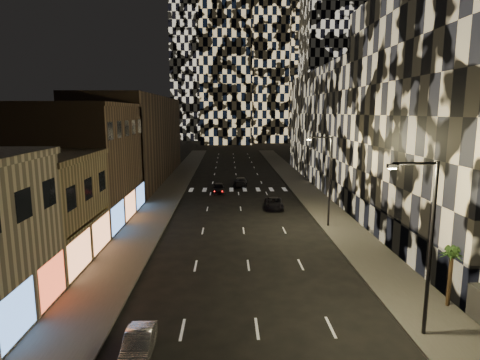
{
  "coord_description": "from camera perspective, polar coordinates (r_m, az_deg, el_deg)",
  "views": [
    {
      "loc": [
        -1.53,
        -8.86,
        11.51
      ],
      "look_at": [
        -0.53,
        23.37,
        6.0
      ],
      "focal_mm": 30.0,
      "sensor_mm": 36.0,
      "label": 1
    }
  ],
  "objects": [
    {
      "name": "streetlight_near",
      "position": [
        22.16,
        25.01,
        -7.37
      ],
      "size": [
        2.55,
        0.25,
        9.0
      ],
      "color": "black",
      "rests_on": "sidewalk_right"
    },
    {
      "name": "midrise_base",
      "position": [
        37.47,
        20.08,
        -6.4
      ],
      "size": [
        0.6,
        25.0,
        3.0
      ],
      "primitive_type": "cube",
      "color": "#383838",
      "rests_on": "ground"
    },
    {
      "name": "car_dark_rightlane",
      "position": [
        48.34,
        4.84,
        -3.33
      ],
      "size": [
        2.37,
        4.72,
        1.28
      ],
      "primitive_type": "imported",
      "rotation": [
        0.0,
        0.0,
        -0.05
      ],
      "color": "black",
      "rests_on": "ground"
    },
    {
      "name": "curb_left",
      "position": [
        60.3,
        -7.81,
        -1.33
      ],
      "size": [
        0.2,
        120.0,
        0.15
      ],
      "primitive_type": "cube",
      "color": "#4C4C47",
      "rests_on": "ground"
    },
    {
      "name": "car_dark_oncoming",
      "position": [
        62.57,
        0.11,
        -0.23
      ],
      "size": [
        2.44,
        5.14,
        1.45
      ],
      "primitive_type": "imported",
      "rotation": [
        0.0,
        0.0,
        3.06
      ],
      "color": "black",
      "rests_on": "ground"
    },
    {
      "name": "retail_tan",
      "position": [
        34.46,
        -28.48,
        -4.09
      ],
      "size": [
        10.0,
        10.0,
        8.0
      ],
      "primitive_type": "cube",
      "color": "olive",
      "rests_on": "ground"
    },
    {
      "name": "car_dark_midlane",
      "position": [
        57.46,
        -3.05,
        -1.14
      ],
      "size": [
        2.02,
        4.36,
        1.44
      ],
      "primitive_type": "imported",
      "rotation": [
        0.0,
        0.0,
        0.08
      ],
      "color": "black",
      "rests_on": "ground"
    },
    {
      "name": "palm_tree",
      "position": [
        26.76,
        27.9,
        -9.65
      ],
      "size": [
        1.83,
        1.86,
        3.65
      ],
      "color": "#47331E",
      "rests_on": "sidewalk_right"
    },
    {
      "name": "midrise_filler_right",
      "position": [
        69.33,
        16.45,
        7.23
      ],
      "size": [
        16.0,
        40.0,
        18.0
      ],
      "primitive_type": "cube",
      "color": "#232326",
      "rests_on": "ground"
    },
    {
      "name": "streetlight_far",
      "position": [
        40.56,
        12.35,
        0.74
      ],
      "size": [
        2.55,
        0.25,
        9.0
      ],
      "color": "black",
      "rests_on": "sidewalk_right"
    },
    {
      "name": "retail_brown",
      "position": [
        45.43,
        -21.69,
        2.04
      ],
      "size": [
        10.0,
        15.0,
        12.0
      ],
      "primitive_type": "cube",
      "color": "brown",
      "rests_on": "ground"
    },
    {
      "name": "sidewalk_right",
      "position": [
        61.06,
        9.14,
        -1.22
      ],
      "size": [
        4.0,
        120.0,
        0.15
      ],
      "primitive_type": "cube",
      "color": "#47443F",
      "rests_on": "ground"
    },
    {
      "name": "tower_center_low",
      "position": [
        153.15,
        -2.07,
        23.28
      ],
      "size": [
        18.0,
        18.0,
        95.0
      ],
      "primitive_type": "cube",
      "color": "black",
      "rests_on": "ground"
    },
    {
      "name": "curb_right",
      "position": [
        60.7,
        7.19,
        -1.24
      ],
      "size": [
        0.2,
        120.0,
        0.15
      ],
      "primitive_type": "cube",
      "color": "#4C4C47",
      "rests_on": "ground"
    },
    {
      "name": "retail_filler_left",
      "position": [
        70.72,
        -14.48,
        5.73
      ],
      "size": [
        10.0,
        40.0,
        14.0
      ],
      "primitive_type": "cube",
      "color": "brown",
      "rests_on": "ground"
    },
    {
      "name": "sidewalk_left",
      "position": [
        60.55,
        -9.79,
        -1.33
      ],
      "size": [
        4.0,
        120.0,
        0.15
      ],
      "primitive_type": "cube",
      "color": "#47443F",
      "rests_on": "ground"
    },
    {
      "name": "car_silver_parked",
      "position": [
        21.05,
        -14.26,
        -21.82
      ],
      "size": [
        1.4,
        3.72,
        1.21
      ],
      "primitive_type": "imported",
      "rotation": [
        0.0,
        0.0,
        0.03
      ],
      "color": "#A5A5AA",
      "rests_on": "ground"
    }
  ]
}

